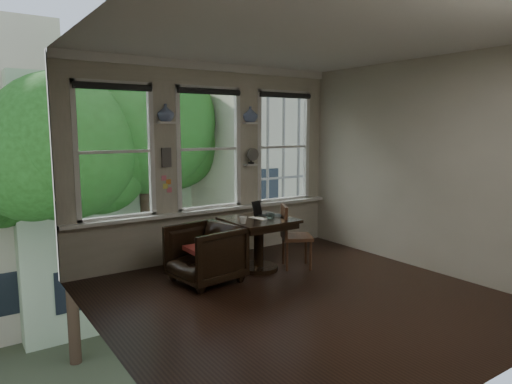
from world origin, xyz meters
TOP-DOWN VIEW (x-y plane):
  - ground at (0.00, 0.00)m, footprint 4.50×4.50m
  - ceiling at (0.00, 0.00)m, footprint 4.50×4.50m
  - wall_back at (0.00, 2.25)m, footprint 4.50×0.00m
  - wall_front at (0.00, -2.25)m, footprint 4.50×0.00m
  - wall_left at (-2.25, 0.00)m, footprint 0.00×4.50m
  - wall_right at (2.25, 0.00)m, footprint 0.00×4.50m
  - window_left at (-1.45, 2.25)m, footprint 1.10×0.12m
  - window_center at (0.00, 2.25)m, footprint 1.10×0.12m
  - window_right at (1.45, 2.25)m, footprint 1.10×0.12m
  - shelf_left at (-0.72, 2.15)m, footprint 0.26×0.16m
  - shelf_right at (0.72, 2.15)m, footprint 0.26×0.16m
  - intercom at (-0.72, 2.18)m, footprint 0.14×0.06m
  - sticky_notes at (-0.72, 2.19)m, footprint 0.16×0.01m
  - desk_fan at (0.72, 2.13)m, footprint 0.20×0.20m
  - vase_left at (-0.72, 2.15)m, footprint 0.24×0.24m
  - vase_right at (0.72, 2.15)m, footprint 0.24×0.24m
  - table at (0.24, 1.20)m, footprint 0.90×0.90m
  - armchair_left at (-0.64, 1.16)m, footprint 0.94×0.92m
  - cushion_red at (-0.64, 1.16)m, footprint 0.45×0.45m
  - side_chair_right at (0.76, 0.99)m, footprint 0.57×0.57m
  - laptop at (0.43, 1.19)m, footprint 0.41×0.36m
  - mug at (-0.13, 1.03)m, footprint 0.13×0.13m
  - drinking_glass at (0.31, 1.02)m, footprint 0.14×0.14m
  - tablet at (0.33, 1.37)m, footprint 0.17×0.11m
  - papers at (0.30, 1.23)m, footprint 0.28×0.34m

SIDE VIEW (x-z plane):
  - ground at x=0.00m, z-range 0.00..0.00m
  - table at x=0.24m, z-range 0.00..0.75m
  - armchair_left at x=-0.64m, z-range 0.00..0.77m
  - cushion_red at x=-0.64m, z-range 0.42..0.48m
  - side_chair_right at x=0.76m, z-range 0.00..0.92m
  - papers at x=0.30m, z-range 0.75..0.75m
  - laptop at x=0.43m, z-range 0.75..0.78m
  - drinking_glass at x=0.31m, z-range 0.75..0.84m
  - mug at x=-0.13m, z-range 0.75..0.85m
  - tablet at x=0.33m, z-range 0.75..0.97m
  - sticky_notes at x=-0.72m, z-range 1.13..1.37m
  - wall_back at x=0.00m, z-range -0.75..3.75m
  - wall_front at x=0.00m, z-range -0.75..3.75m
  - wall_left at x=-2.25m, z-range -0.75..3.75m
  - wall_right at x=2.25m, z-range -0.75..3.75m
  - desk_fan at x=0.72m, z-range 1.41..1.65m
  - intercom at x=-0.72m, z-range 1.46..1.74m
  - window_left at x=-1.45m, z-range 0.75..2.65m
  - window_center at x=0.00m, z-range 0.75..2.65m
  - window_right at x=1.45m, z-range 0.75..2.65m
  - shelf_left at x=-0.72m, z-range 2.08..2.12m
  - shelf_right at x=0.72m, z-range 2.08..2.12m
  - vase_left at x=-0.72m, z-range 2.12..2.36m
  - vase_right at x=0.72m, z-range 2.12..2.36m
  - ceiling at x=0.00m, z-range 3.00..3.00m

